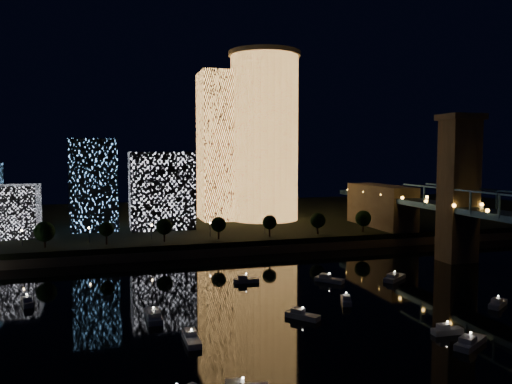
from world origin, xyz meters
TOP-DOWN VIEW (x-y plane):
  - ground at (0.00, 0.00)m, footprint 520.00×520.00m
  - far_bank at (0.00, 160.00)m, footprint 420.00×160.00m
  - seawall at (0.00, 82.00)m, footprint 420.00×6.00m
  - tower_cylindrical at (22.84, 135.71)m, footprint 34.00×34.00m
  - tower_rectangular at (4.25, 143.22)m, footprint 22.07×22.07m
  - midrise_blocks at (-59.50, 125.80)m, footprint 97.56×34.70m
  - motorboats at (-4.48, 9.62)m, footprint 123.37×67.78m
  - esplanade_trees at (-32.46, 88.00)m, footprint 166.71×6.93m
  - street_lamps at (-34.00, 94.00)m, footprint 132.70×0.70m

SIDE VIEW (x-z plane):
  - ground at x=0.00m, z-range 0.00..0.00m
  - motorboats at x=-4.48m, z-range -0.58..2.20m
  - seawall at x=0.00m, z-range 0.00..3.00m
  - far_bank at x=0.00m, z-range 0.00..5.00m
  - street_lamps at x=-34.00m, z-range 6.20..11.85m
  - esplanade_trees at x=-32.46m, z-range 5.99..14.95m
  - midrise_blocks at x=-59.50m, z-range 1.88..39.70m
  - tower_rectangular at x=4.25m, z-range 5.00..75.22m
  - tower_cylindrical at x=22.84m, z-range 5.13..84.49m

